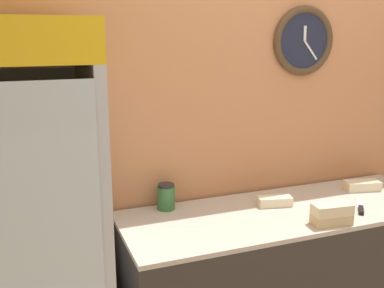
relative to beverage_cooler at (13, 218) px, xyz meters
The scene contains 9 objects.
wall_back 1.54m from the beverage_cooler, 12.94° to the left, with size 5.20×0.10×2.70m.
prep_counter 1.61m from the beverage_cooler, ahead, with size 1.96×0.67×0.94m.
beverage_cooler is the anchor object (origin of this frame).
sandwich_stack_bottom 1.61m from the beverage_cooler, 11.00° to the right, with size 0.22×0.12×0.06m.
sandwich_stack_middle 1.61m from the beverage_cooler, 11.00° to the right, with size 0.22×0.12×0.06m.
sandwich_flat_left 1.44m from the beverage_cooler, ahead, with size 0.21×0.13×0.05m.
sandwich_flat_right 2.11m from the beverage_cooler, ahead, with size 0.24×0.14×0.06m.
chefs_knife 1.89m from the beverage_cooler, ahead, with size 0.21×0.25×0.02m.
condiment_jar 0.85m from the beverage_cooler, 14.72° to the left, with size 0.10×0.10×0.15m.
Camera 1 is at (-1.39, -1.19, 1.93)m, focal length 42.00 mm.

